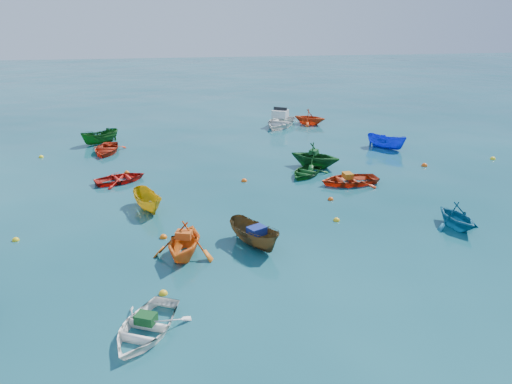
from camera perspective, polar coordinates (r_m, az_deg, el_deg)
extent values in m
plane|color=#093A43|center=(21.69, 2.01, -5.61)|extent=(160.00, 160.00, 0.00)
imported|color=white|center=(16.51, -12.51, -15.48)|extent=(3.37, 3.81, 0.66)
imported|color=#533D1E|center=(21.28, -0.17, -6.15)|extent=(2.44, 3.16, 1.16)
imported|color=orange|center=(20.69, -8.14, -7.20)|extent=(3.23, 3.51, 1.54)
imported|color=gold|center=(25.44, -12.16, -1.98)|extent=(1.96, 2.99, 1.08)
imported|color=#114C18|center=(30.07, 5.77, 1.96)|extent=(3.44, 3.55, 0.60)
imported|color=#156688|center=(24.75, 21.81, -3.72)|extent=(2.42, 2.71, 1.28)
imported|color=red|center=(29.80, -15.20, 1.14)|extent=(3.48, 3.03, 0.60)
imported|color=#124F1B|center=(31.61, 6.70, 2.86)|extent=(4.12, 4.01, 1.65)
imported|color=red|center=(28.95, 10.55, 0.95)|extent=(3.52, 2.65, 0.69)
imported|color=#1129D5|center=(36.73, 14.59, 4.86)|extent=(2.78, 2.85, 1.12)
imported|color=red|center=(36.00, -16.71, 4.33)|extent=(2.59, 3.45, 0.68)
imported|color=red|center=(43.11, 6.12, 7.70)|extent=(3.51, 3.41, 1.41)
imported|color=#135216|center=(38.55, -17.31, 5.32)|extent=(3.01, 2.55, 1.12)
imported|color=silver|center=(42.27, 2.76, 7.53)|extent=(4.88, 5.32, 1.50)
cube|color=#11461C|center=(16.31, -12.47, -13.93)|extent=(0.75, 0.68, 0.30)
cube|color=navy|center=(20.84, 0.08, -4.44)|extent=(0.90, 0.83, 0.35)
cube|color=#CF4E15|center=(20.32, -8.23, -4.84)|extent=(0.73, 0.63, 0.30)
cube|color=#12481D|center=(31.36, 6.61, 4.57)|extent=(0.70, 0.74, 0.28)
cube|color=#B36412|center=(28.74, 10.43, 1.87)|extent=(0.53, 0.68, 0.31)
sphere|color=#E2600C|center=(22.33, -10.53, -5.17)|extent=(0.34, 0.34, 0.34)
sphere|color=yellow|center=(18.29, -10.55, -11.39)|extent=(0.32, 0.32, 0.32)
sphere|color=#CF4A0B|center=(26.40, 8.52, -0.89)|extent=(0.30, 0.30, 0.30)
sphere|color=yellow|center=(24.09, -25.76, -5.02)|extent=(0.31, 0.31, 0.31)
sphere|color=#D4520B|center=(31.20, -14.56, 2.08)|extent=(0.34, 0.34, 0.34)
sphere|color=yellow|center=(23.93, 9.18, -3.26)|extent=(0.32, 0.32, 0.32)
sphere|color=#DE4E0C|center=(33.34, 18.68, 2.83)|extent=(0.39, 0.39, 0.39)
sphere|color=yellow|center=(36.36, -23.34, 3.65)|extent=(0.32, 0.32, 0.32)
sphere|color=#F1550D|center=(28.84, -1.37, 1.23)|extent=(0.34, 0.34, 0.34)
sphere|color=yellow|center=(36.52, 25.44, 3.40)|extent=(0.35, 0.35, 0.35)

